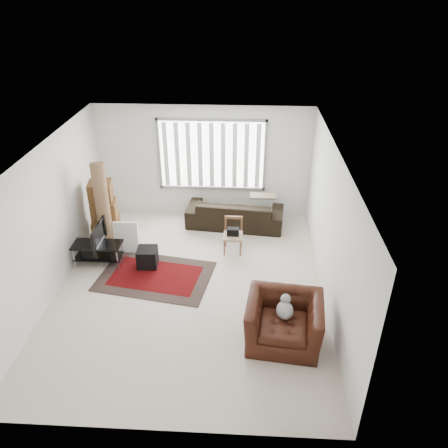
# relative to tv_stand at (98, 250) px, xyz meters

# --- Properties ---
(room) EXTENTS (6.00, 6.02, 2.71)m
(room) POSITION_rel_tv_stand_xyz_m (1.98, -0.17, 1.41)
(room) COLOR beige
(room) RESTS_ON ground
(persian_rug) EXTENTS (2.37, 1.78, 0.02)m
(persian_rug) POSITION_rel_tv_stand_xyz_m (1.22, -0.36, -0.34)
(persian_rug) COLOR black
(persian_rug) RESTS_ON ground
(tv_stand) EXTENTS (0.98, 0.44, 0.49)m
(tv_stand) POSITION_rel_tv_stand_xyz_m (0.00, 0.00, 0.00)
(tv_stand) COLOR black
(tv_stand) RESTS_ON ground
(tv) EXTENTS (0.10, 0.79, 0.45)m
(tv) POSITION_rel_tv_stand_xyz_m (0.00, 0.00, 0.36)
(tv) COLOR black
(tv) RESTS_ON tv_stand
(subwoofer) EXTENTS (0.41, 0.41, 0.39)m
(subwoofer) POSITION_rel_tv_stand_xyz_m (1.00, -0.01, -0.14)
(subwoofer) COLOR black
(subwoofer) RESTS_ON persian_rug
(moving_boxes) EXTENTS (0.65, 0.61, 1.41)m
(moving_boxes) POSITION_rel_tv_stand_xyz_m (-0.10, 0.93, 0.30)
(moving_boxes) COLOR brown
(moving_boxes) RESTS_ON ground
(white_flatpack) EXTENTS (0.52, 0.22, 0.67)m
(white_flatpack) POSITION_rel_tv_stand_xyz_m (0.44, 0.54, -0.02)
(white_flatpack) COLOR silver
(white_flatpack) RESTS_ON ground
(rolled_rug) EXTENTS (0.43, 0.64, 1.95)m
(rolled_rug) POSITION_rel_tv_stand_xyz_m (0.02, 0.59, 0.62)
(rolled_rug) COLOR brown
(rolled_rug) RESTS_ON ground
(sofa) EXTENTS (2.32, 1.19, 0.86)m
(sofa) POSITION_rel_tv_stand_xyz_m (2.72, 1.77, 0.08)
(sofa) COLOR black
(sofa) RESTS_ON ground
(side_chair) EXTENTS (0.41, 0.41, 0.76)m
(side_chair) POSITION_rel_tv_stand_xyz_m (2.71, 0.66, 0.07)
(side_chair) COLOR #91785F
(side_chair) RESTS_ON ground
(armchair) EXTENTS (1.31, 1.17, 0.88)m
(armchair) POSITION_rel_tv_stand_xyz_m (3.62, -1.94, 0.09)
(armchair) COLOR #35140A
(armchair) RESTS_ON ground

